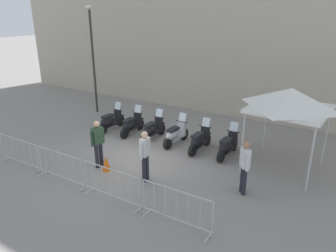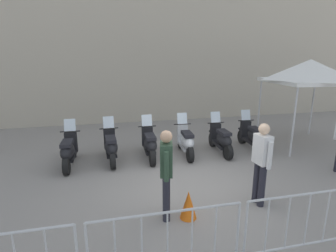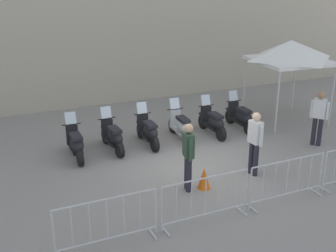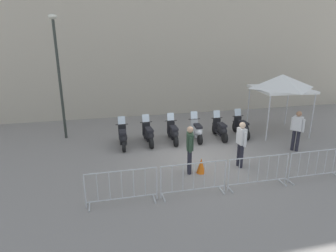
% 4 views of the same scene
% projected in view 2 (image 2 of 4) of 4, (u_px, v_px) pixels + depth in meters
% --- Properties ---
extents(ground_plane, '(120.00, 120.00, 0.00)m').
position_uv_depth(ground_plane, '(188.00, 188.00, 6.27)').
color(ground_plane, gray).
extents(motorcycle_0, '(0.56, 1.73, 1.24)m').
position_uv_depth(motorcycle_0, '(69.00, 151.00, 7.40)').
color(motorcycle_0, black).
rests_on(motorcycle_0, ground).
extents(motorcycle_1, '(0.60, 1.72, 1.24)m').
position_uv_depth(motorcycle_1, '(111.00, 147.00, 7.74)').
color(motorcycle_1, black).
rests_on(motorcycle_1, ground).
extents(motorcycle_2, '(0.56, 1.73, 1.24)m').
position_uv_depth(motorcycle_2, '(150.00, 144.00, 7.97)').
color(motorcycle_2, black).
rests_on(motorcycle_2, ground).
extents(motorcycle_3, '(0.56, 1.72, 1.24)m').
position_uv_depth(motorcycle_3, '(186.00, 141.00, 8.24)').
color(motorcycle_3, black).
rests_on(motorcycle_3, ground).
extents(motorcycle_4, '(0.56, 1.73, 1.24)m').
position_uv_depth(motorcycle_4, '(221.00, 140.00, 8.42)').
color(motorcycle_4, black).
rests_on(motorcycle_4, ground).
extents(motorcycle_5, '(0.56, 1.72, 1.24)m').
position_uv_depth(motorcycle_5, '(252.00, 137.00, 8.75)').
color(motorcycle_5, black).
rests_on(motorcycle_5, ground).
extents(barrier_segment_1, '(2.06, 0.60, 1.07)m').
position_uv_depth(barrier_segment_1, '(167.00, 247.00, 3.56)').
color(barrier_segment_1, '#B2B5B7').
rests_on(barrier_segment_1, ground).
extents(barrier_segment_2, '(2.06, 0.60, 1.07)m').
position_uv_depth(barrier_segment_2, '(306.00, 225.00, 4.03)').
color(barrier_segment_2, '#B2B5B7').
rests_on(barrier_segment_2, ground).
extents(officer_near_row_end, '(0.28, 0.54, 1.73)m').
position_uv_depth(officer_near_row_end, '(261.00, 160.00, 5.37)').
color(officer_near_row_end, '#23232D').
rests_on(officer_near_row_end, ground).
extents(officer_mid_plaza, '(0.27, 0.55, 1.73)m').
position_uv_depth(officer_mid_plaza, '(166.00, 170.00, 4.87)').
color(officer_mid_plaza, '#23232D').
rests_on(officer_mid_plaza, ground).
extents(canopy_tent, '(2.43, 2.43, 2.91)m').
position_uv_depth(canopy_tent, '(310.00, 71.00, 8.84)').
color(canopy_tent, silver).
rests_on(canopy_tent, ground).
extents(traffic_cone, '(0.32, 0.32, 0.55)m').
position_uv_depth(traffic_cone, '(188.00, 205.00, 5.05)').
color(traffic_cone, orange).
rests_on(traffic_cone, ground).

